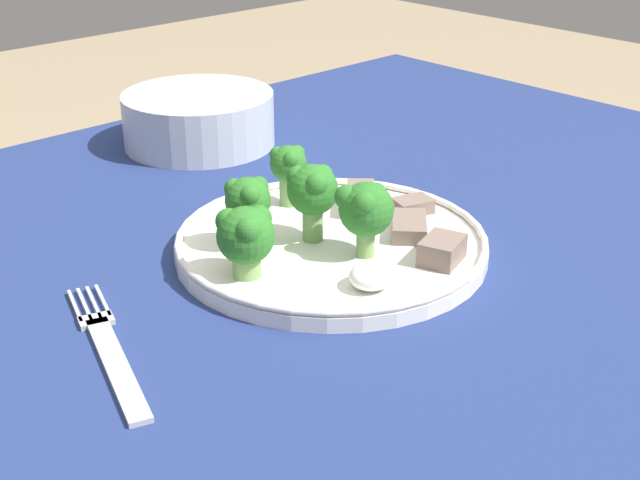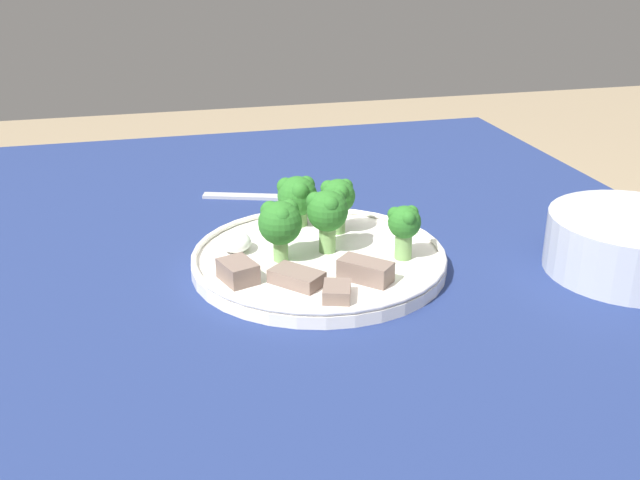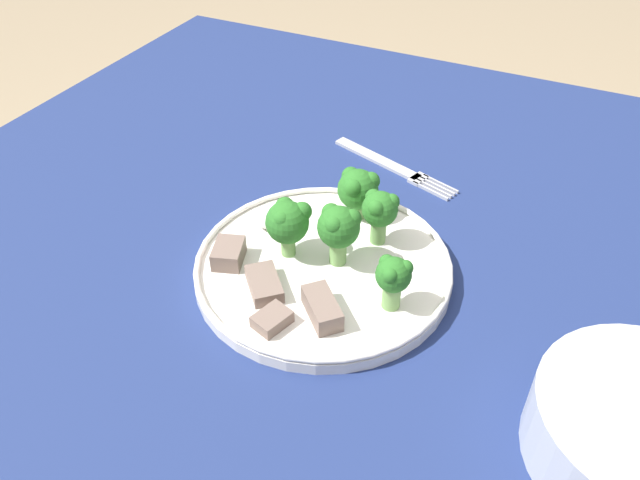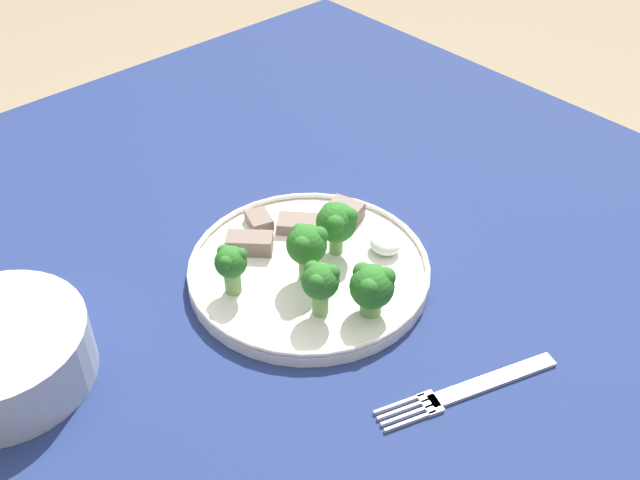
# 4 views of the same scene
# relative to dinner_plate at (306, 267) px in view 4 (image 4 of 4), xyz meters

# --- Properties ---
(table) EXTENTS (1.09, 0.95, 0.75)m
(table) POSITION_rel_dinner_plate_xyz_m (-0.00, -0.05, -0.12)
(table) COLOR navy
(table) RESTS_ON ground_plane
(dinner_plate) EXTENTS (0.25, 0.25, 0.02)m
(dinner_plate) POSITION_rel_dinner_plate_xyz_m (0.00, 0.00, 0.00)
(dinner_plate) COLOR white
(dinner_plate) RESTS_ON table
(fork) EXTENTS (0.08, 0.18, 0.00)m
(fork) POSITION_rel_dinner_plate_xyz_m (-0.22, -0.01, -0.01)
(fork) COLOR #B2B2B7
(fork) RESTS_ON table
(cream_bowl) EXTENTS (0.16, 0.16, 0.06)m
(cream_bowl) POSITION_rel_dinner_plate_xyz_m (0.08, 0.29, 0.02)
(cream_bowl) COLOR #B7BCC6
(cream_bowl) RESTS_ON table
(broccoli_floret_near_rim_left) EXTENTS (0.04, 0.04, 0.06)m
(broccoli_floret_near_rim_left) POSITION_rel_dinner_plate_xyz_m (-0.06, 0.04, 0.04)
(broccoli_floret_near_rim_left) COLOR #709E56
(broccoli_floret_near_rim_left) RESTS_ON dinner_plate
(broccoli_floret_center_left) EXTENTS (0.04, 0.04, 0.06)m
(broccoli_floret_center_left) POSITION_rel_dinner_plate_xyz_m (-0.01, -0.04, 0.04)
(broccoli_floret_center_left) COLOR #709E56
(broccoli_floret_center_left) RESTS_ON dinner_plate
(broccoli_floret_back_left) EXTENTS (0.04, 0.04, 0.05)m
(broccoli_floret_back_left) POSITION_rel_dinner_plate_xyz_m (-0.09, -0.00, 0.04)
(broccoli_floret_back_left) COLOR #709E56
(broccoli_floret_back_left) RESTS_ON dinner_plate
(broccoli_floret_front_left) EXTENTS (0.04, 0.04, 0.06)m
(broccoli_floret_front_left) POSITION_rel_dinner_plate_xyz_m (-0.01, 0.01, 0.05)
(broccoli_floret_front_left) COLOR #709E56
(broccoli_floret_front_left) RESTS_ON dinner_plate
(broccoli_floret_center_back) EXTENTS (0.03, 0.03, 0.05)m
(broccoli_floret_center_back) POSITION_rel_dinner_plate_xyz_m (0.02, 0.08, 0.04)
(broccoli_floret_center_back) COLOR #709E56
(broccoli_floret_center_back) RESTS_ON dinner_plate
(meat_slice_front_slice) EXTENTS (0.05, 0.05, 0.02)m
(meat_slice_front_slice) POSITION_rel_dinner_plate_xyz_m (0.06, 0.03, 0.01)
(meat_slice_front_slice) COLOR #756056
(meat_slice_front_slice) RESTS_ON dinner_plate
(meat_slice_middle_slice) EXTENTS (0.05, 0.05, 0.01)m
(meat_slice_middle_slice) POSITION_rel_dinner_plate_xyz_m (0.05, -0.03, 0.01)
(meat_slice_middle_slice) COLOR #756056
(meat_slice_middle_slice) RESTS_ON dinner_plate
(meat_slice_rear_slice) EXTENTS (0.04, 0.04, 0.02)m
(meat_slice_rear_slice) POSITION_rel_dinner_plate_xyz_m (0.03, -0.09, 0.01)
(meat_slice_rear_slice) COLOR #756056
(meat_slice_rear_slice) RESTS_ON dinner_plate
(meat_slice_edge_slice) EXTENTS (0.04, 0.03, 0.01)m
(meat_slice_edge_slice) POSITION_rel_dinner_plate_xyz_m (0.09, -0.01, 0.01)
(meat_slice_edge_slice) COLOR #756056
(meat_slice_edge_slice) RESTS_ON dinner_plate
(sauce_dollop) EXTENTS (0.04, 0.03, 0.02)m
(sauce_dollop) POSITION_rel_dinner_plate_xyz_m (-0.04, -0.08, 0.01)
(sauce_dollop) COLOR white
(sauce_dollop) RESTS_ON dinner_plate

